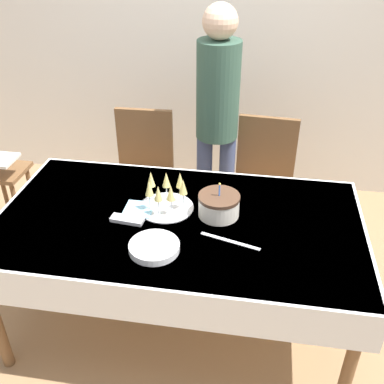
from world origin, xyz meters
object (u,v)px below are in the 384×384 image
(birthday_cake, at_px, (219,205))
(high_chair, at_px, (4,181))
(champagne_tray, at_px, (166,193))
(person_standing, at_px, (217,109))
(plate_stack_main, at_px, (154,247))
(dining_chair_far_right, at_px, (263,182))
(dining_chair_far_left, at_px, (143,172))

(birthday_cake, relative_size, high_chair, 0.30)
(birthday_cake, relative_size, champagne_tray, 0.73)
(birthday_cake, height_order, champagne_tray, birthday_cake)
(birthday_cake, height_order, person_standing, person_standing)
(champagne_tray, distance_m, plate_stack_main, 0.36)
(dining_chair_far_right, relative_size, high_chair, 1.34)
(dining_chair_far_left, relative_size, champagne_tray, 3.24)
(birthday_cake, bearing_deg, person_standing, 97.39)
(champagne_tray, relative_size, person_standing, 0.18)
(birthday_cake, distance_m, champagne_tray, 0.29)
(plate_stack_main, height_order, high_chair, plate_stack_main)
(dining_chair_far_left, distance_m, birthday_cake, 1.03)
(plate_stack_main, xyz_separation_m, high_chair, (-1.31, 0.88, -0.29))
(champagne_tray, xyz_separation_m, person_standing, (0.17, 0.84, 0.15))
(plate_stack_main, bearing_deg, dining_chair_far_left, 107.84)
(plate_stack_main, xyz_separation_m, person_standing, (0.15, 1.19, 0.22))
(dining_chair_far_right, height_order, birthday_cake, dining_chair_far_right)
(high_chair, bearing_deg, champagne_tray, -22.22)
(dining_chair_far_left, height_order, person_standing, person_standing)
(champagne_tray, bearing_deg, birthday_cake, -4.31)
(birthday_cake, height_order, high_chair, birthday_cake)
(birthday_cake, relative_size, person_standing, 0.13)
(dining_chair_far_left, relative_size, birthday_cake, 4.44)
(dining_chair_far_right, bearing_deg, birthday_cake, -106.20)
(champagne_tray, bearing_deg, person_standing, 78.43)
(champagne_tray, xyz_separation_m, plate_stack_main, (0.02, -0.35, -0.07))
(plate_stack_main, bearing_deg, birthday_cake, 51.75)
(birthday_cake, xyz_separation_m, plate_stack_main, (-0.26, -0.33, -0.04))
(champagne_tray, relative_size, high_chair, 0.41)
(high_chair, bearing_deg, birthday_cake, -19.21)
(dining_chair_far_left, xyz_separation_m, plate_stack_main, (0.36, -1.10, 0.25))
(person_standing, xyz_separation_m, high_chair, (-1.46, -0.31, -0.51))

